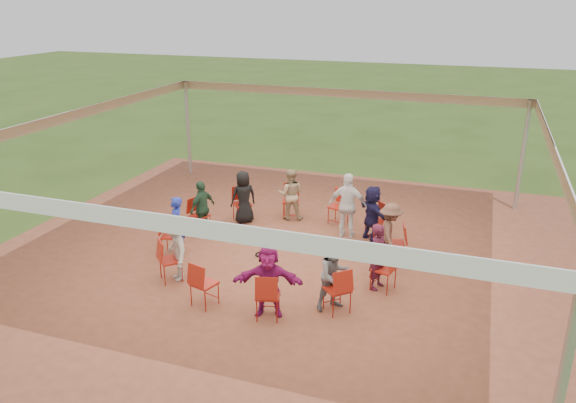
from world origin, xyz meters
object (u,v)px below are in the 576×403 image
(chair_7, at_px, (172,236))
(chair_2, at_px, (376,222))
(person_seated_4, at_px, (243,197))
(laptop, at_px, (371,257))
(chair_9, at_px, (204,284))
(person_seated_0, at_px, (379,257))
(chair_4, at_px, (291,201))
(standing_person, at_px, (348,206))
(chair_8, at_px, (171,261))
(person_seated_2, at_px, (372,213))
(chair_0, at_px, (384,269))
(chair_3, at_px, (338,207))
(chair_11, at_px, (337,290))
(chair_5, at_px, (242,204))
(person_seated_8, at_px, (269,281))
(chair_1, at_px, (395,244))
(chair_10, at_px, (268,296))
(person_seated_1, at_px, (390,234))
(person_seated_9, at_px, (334,275))
(person_seated_6, at_px, (176,226))
(person_seated_7, at_px, (176,249))
(person_seated_5, at_px, (202,208))
(cable_coil, at_px, (262,255))
(chair_6, at_px, (199,216))

(chair_7, bearing_deg, chair_2, 105.00)
(person_seated_4, relative_size, laptop, 3.72)
(chair_9, height_order, person_seated_0, person_seated_0)
(chair_4, height_order, standing_person, standing_person)
(chair_8, relative_size, person_seated_2, 0.66)
(chair_0, distance_m, chair_3, 3.50)
(chair_2, distance_m, chair_11, 3.50)
(person_seated_4, bearing_deg, chair_3, 152.46)
(chair_9, bearing_deg, chair_5, 120.00)
(laptop, bearing_deg, person_seated_8, 153.57)
(chair_1, xyz_separation_m, person_seated_0, (-0.13, -1.25, 0.24))
(chair_10, height_order, person_seated_4, person_seated_4)
(chair_3, bearing_deg, chair_0, 135.00)
(chair_0, bearing_deg, person_seated_1, 20.30)
(chair_4, bearing_deg, chair_0, 120.00)
(laptop, bearing_deg, chair_3, 41.52)
(chair_10, bearing_deg, standing_person, 68.94)
(chair_10, height_order, person_seated_9, person_seated_9)
(person_seated_6, xyz_separation_m, person_seated_8, (2.86, -1.70, 0.00))
(chair_8, height_order, chair_10, same)
(chair_11, relative_size, person_seated_0, 0.66)
(chair_7, xyz_separation_m, person_seated_0, (4.66, -0.03, 0.24))
(chair_4, xyz_separation_m, chair_7, (-1.79, -3.01, 0.00))
(person_seated_7, relative_size, person_seated_8, 1.00)
(chair_5, bearing_deg, laptop, 104.07)
(person_seated_4, distance_m, person_seated_9, 4.71)
(chair_0, xyz_separation_m, standing_person, (-1.29, 2.32, 0.35))
(chair_10, distance_m, chair_11, 1.28)
(person_seated_5, xyz_separation_m, cable_coil, (1.82, -0.67, -0.66))
(chair_0, distance_m, person_seated_7, 4.19)
(chair_0, xyz_separation_m, person_seated_7, (-4.07, -0.97, 0.24))
(chair_8, bearing_deg, chair_9, 15.00)
(person_seated_4, height_order, person_seated_7, same)
(chair_1, xyz_separation_m, chair_9, (-3.07, -2.99, 0.00))
(chair_9, relative_size, person_seated_8, 0.66)
(chair_1, height_order, chair_9, same)
(chair_2, bearing_deg, chair_0, 150.00)
(chair_3, xyz_separation_m, person_seated_2, (1.01, -0.74, 0.24))
(person_seated_2, distance_m, person_seated_7, 4.71)
(chair_10, relative_size, laptop, 2.47)
(chair_8, distance_m, person_seated_9, 3.42)
(chair_2, relative_size, cable_coil, 2.27)
(chair_5, bearing_deg, chair_3, 150.00)
(laptop, bearing_deg, person_seated_7, 121.19)
(chair_8, relative_size, person_seated_8, 0.66)
(chair_11, distance_m, person_seated_8, 1.28)
(person_seated_7, bearing_deg, standing_person, 95.55)
(person_seated_6, height_order, cable_coil, person_seated_6)
(chair_6, relative_size, chair_8, 1.00)
(person_seated_9, bearing_deg, chair_3, 59.18)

